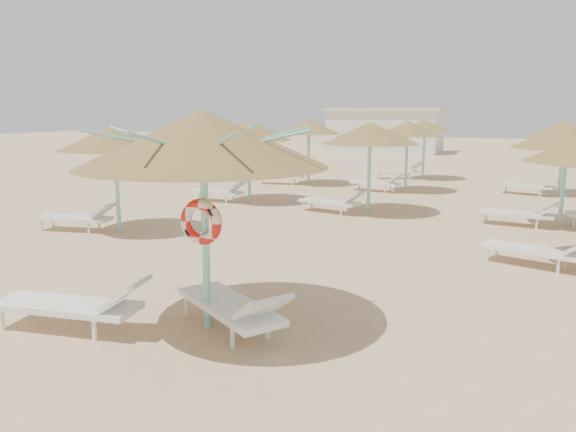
% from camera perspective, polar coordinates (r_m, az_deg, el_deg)
% --- Properties ---
extents(ground, '(120.00, 120.00, 0.00)m').
position_cam_1_polar(ground, '(8.14, -7.40, -11.46)').
color(ground, tan).
rests_on(ground, ground).
extents(main_palapa, '(3.43, 3.43, 3.07)m').
position_cam_1_polar(main_palapa, '(7.71, -8.65, 7.72)').
color(main_palapa, '#7FDCCB').
rests_on(main_palapa, ground).
extents(lounger_main_a, '(2.30, 0.99, 0.81)m').
position_cam_1_polar(lounger_main_a, '(8.49, -20.72, -8.37)').
color(lounger_main_a, white).
rests_on(lounger_main_a, ground).
extents(lounger_main_b, '(2.21, 1.75, 0.80)m').
position_cam_1_polar(lounger_main_b, '(7.91, -5.48, -9.13)').
color(lounger_main_b, white).
rests_on(lounger_main_b, ground).
extents(palapa_field, '(19.60, 16.99, 2.73)m').
position_cam_1_polar(palapa_field, '(17.24, 14.74, 7.86)').
color(palapa_field, '#7FDCCB').
rests_on(palapa_field, ground).
extents(service_hut, '(8.40, 4.40, 3.25)m').
position_cam_1_polar(service_hut, '(42.65, 9.83, 8.64)').
color(service_hut, silver).
rests_on(service_hut, ground).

